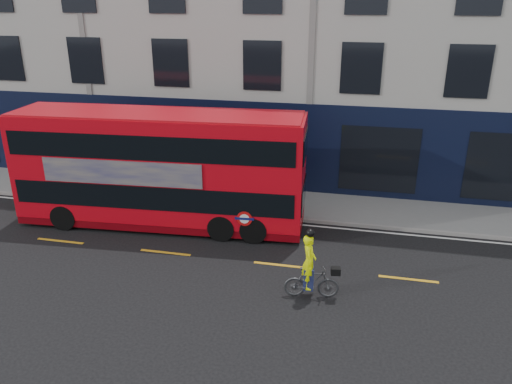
% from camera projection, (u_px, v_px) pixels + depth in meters
% --- Properties ---
extents(ground, '(120.00, 120.00, 0.00)m').
position_uv_depth(ground, '(272.00, 290.00, 14.85)').
color(ground, black).
rests_on(ground, ground).
extents(pavement, '(60.00, 3.00, 0.12)m').
position_uv_depth(pavement, '(301.00, 205.00, 20.74)').
color(pavement, gray).
rests_on(pavement, ground).
extents(kerb, '(60.00, 0.12, 0.13)m').
position_uv_depth(kerb, '(296.00, 220.00, 19.37)').
color(kerb, gray).
rests_on(kerb, ground).
extents(building_terrace, '(50.00, 10.07, 15.00)m').
position_uv_depth(building_terrace, '(324.00, 11.00, 23.88)').
color(building_terrace, '#AAA8A0').
rests_on(building_terrace, ground).
extents(road_edge_line, '(58.00, 0.10, 0.01)m').
position_uv_depth(road_edge_line, '(295.00, 224.00, 19.12)').
color(road_edge_line, silver).
rests_on(road_edge_line, ground).
extents(lane_dashes, '(58.00, 0.12, 0.01)m').
position_uv_depth(lane_dashes, '(281.00, 265.00, 16.22)').
color(lane_dashes, gold).
rests_on(lane_dashes, ground).
extents(bus, '(10.84, 3.10, 4.32)m').
position_uv_depth(bus, '(161.00, 169.00, 18.44)').
color(bus, red).
rests_on(bus, ground).
extents(cyclist, '(1.64, 0.68, 2.18)m').
position_uv_depth(cyclist, '(311.00, 275.00, 14.26)').
color(cyclist, '#424447').
rests_on(cyclist, ground).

